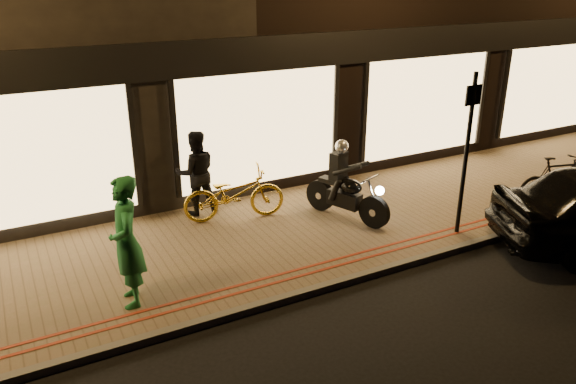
{
  "coord_description": "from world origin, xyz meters",
  "views": [
    {
      "loc": [
        -4.86,
        -6.44,
        4.74
      ],
      "look_at": [
        -0.57,
        1.61,
        1.1
      ],
      "focal_mm": 35.0,
      "sensor_mm": 36.0,
      "label": 1
    }
  ],
  "objects_px": {
    "person_green": "(127,242)",
    "sign_post": "(467,147)",
    "motorcycle": "(345,189)",
    "bicycle_gold": "(234,194)"
  },
  "relations": [
    {
      "from": "sign_post",
      "to": "person_green",
      "type": "height_order",
      "value": "sign_post"
    },
    {
      "from": "person_green",
      "to": "sign_post",
      "type": "bearing_deg",
      "value": 92.16
    },
    {
      "from": "motorcycle",
      "to": "sign_post",
      "type": "xyz_separation_m",
      "value": [
        1.52,
        -1.54,
        1.06
      ]
    },
    {
      "from": "sign_post",
      "to": "person_green",
      "type": "bearing_deg",
      "value": 175.47
    },
    {
      "from": "motorcycle",
      "to": "sign_post",
      "type": "bearing_deg",
      "value": -66.27
    },
    {
      "from": "sign_post",
      "to": "bicycle_gold",
      "type": "xyz_separation_m",
      "value": [
        -3.47,
        2.53,
        -1.16
      ]
    },
    {
      "from": "motorcycle",
      "to": "bicycle_gold",
      "type": "relative_size",
      "value": 0.93
    },
    {
      "from": "sign_post",
      "to": "bicycle_gold",
      "type": "height_order",
      "value": "sign_post"
    },
    {
      "from": "bicycle_gold",
      "to": "person_green",
      "type": "bearing_deg",
      "value": 141.95
    },
    {
      "from": "motorcycle",
      "to": "person_green",
      "type": "relative_size",
      "value": 0.94
    }
  ]
}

